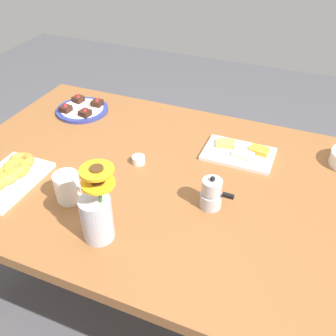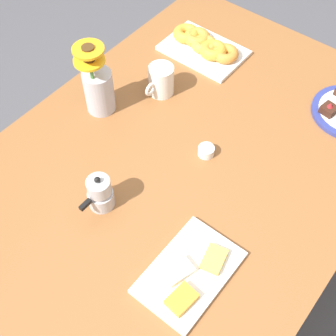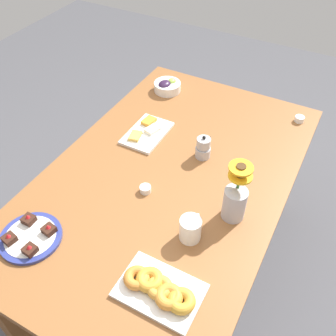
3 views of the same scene
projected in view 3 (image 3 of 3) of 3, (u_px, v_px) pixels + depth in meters
name	position (u px, v px, depth m)	size (l,w,h in m)	color
ground_plane	(168.00, 265.00, 2.16)	(6.00, 6.00, 0.00)	#4C4C51
dining_table	(168.00, 188.00, 1.70)	(1.60, 1.00, 0.74)	brown
coffee_mug	(190.00, 229.00, 1.37)	(0.12, 0.08, 0.10)	white
grape_bowl	(167.00, 86.00, 2.10)	(0.15, 0.15, 0.07)	white
cheese_platter	(147.00, 132.00, 1.83)	(0.26, 0.17, 0.03)	white
croissant_platter	(160.00, 289.00, 1.23)	(0.19, 0.29, 0.05)	white
jam_cup_honey	(300.00, 119.00, 1.90)	(0.05, 0.05, 0.03)	white
jam_cup_berry	(145.00, 189.00, 1.56)	(0.05, 0.05, 0.03)	white
dessert_plate	(31.00, 237.00, 1.39)	(0.23, 0.23, 0.05)	navy
flower_vase	(235.00, 200.00, 1.42)	(0.11, 0.10, 0.25)	#B2B2BC
moka_pot	(203.00, 148.00, 1.69)	(0.11, 0.07, 0.12)	#B7B7BC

